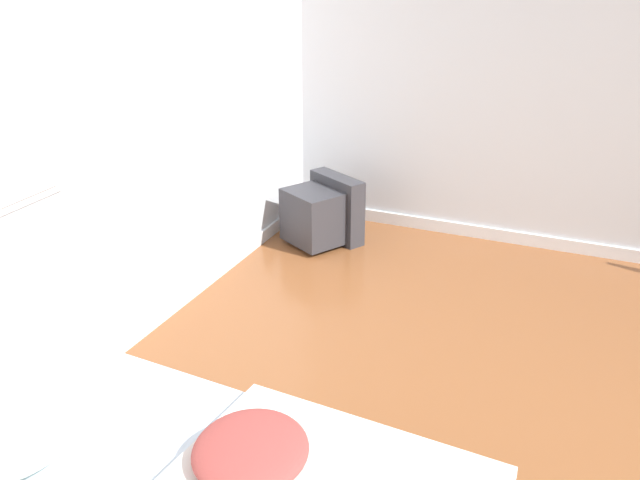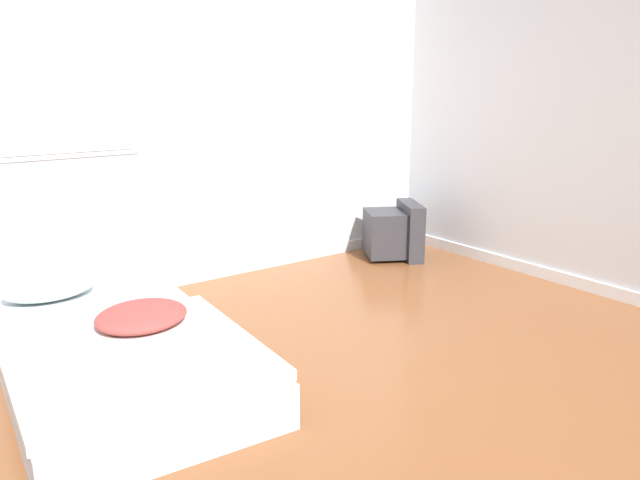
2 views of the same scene
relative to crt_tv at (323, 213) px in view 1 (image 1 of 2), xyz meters
The scene contains 1 object.
crt_tv is the anchor object (origin of this frame).
Camera 1 is at (-1.98, 0.44, 2.02)m, focal length 40.00 mm.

